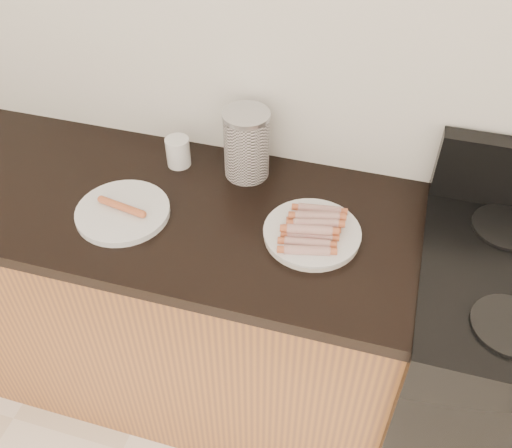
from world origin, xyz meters
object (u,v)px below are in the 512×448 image
(mug, at_px, (178,152))
(main_plate, at_px, (312,234))
(side_plate, at_px, (123,212))
(canister, at_px, (246,144))

(mug, bearing_deg, main_plate, -23.56)
(main_plate, xyz_separation_m, side_plate, (-0.53, -0.06, 0.00))
(main_plate, relative_size, mug, 2.83)
(canister, bearing_deg, mug, -175.92)
(main_plate, bearing_deg, side_plate, -173.61)
(side_plate, height_order, canister, canister)
(main_plate, relative_size, canister, 1.22)
(main_plate, xyz_separation_m, mug, (-0.46, 0.20, 0.04))
(canister, xyz_separation_m, mug, (-0.21, -0.02, -0.06))
(side_plate, bearing_deg, main_plate, 6.39)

